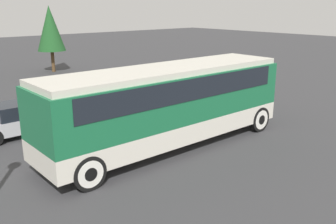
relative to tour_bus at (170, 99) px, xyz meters
name	(u,v)px	position (x,y,z in m)	size (l,w,h in m)	color
ground_plane	(168,147)	(-0.10, 0.00, -1.96)	(120.00, 120.00, 0.00)	#38383A
tour_bus	(170,99)	(0.00, 0.00, 0.00)	(10.61, 2.70, 3.24)	silver
parked_car_near	(24,118)	(-3.85, 5.35, -1.24)	(4.19, 1.79, 1.45)	#BCBCC1
parked_car_mid	(98,92)	(1.27, 7.74, -1.25)	(4.69, 1.83, 1.44)	#7A6B5B
tree_center	(50,29)	(4.04, 19.94, 1.67)	(2.31, 2.31, 5.51)	brown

